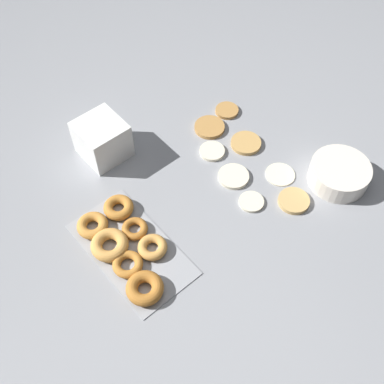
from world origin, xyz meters
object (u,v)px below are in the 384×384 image
at_px(pancake_4, 280,174).
at_px(pancake_5, 227,111).
at_px(pancake_0, 212,151).
at_px(pancake_1, 233,176).
at_px(pancake_7, 294,201).
at_px(donut_tray, 125,247).
at_px(container_stack, 102,139).
at_px(batter_bowl, 339,174).
at_px(pancake_6, 210,127).
at_px(pancake_2, 246,143).
at_px(pancake_3, 252,201).

bearing_deg(pancake_4, pancake_5, 168.26).
bearing_deg(pancake_5, pancake_0, -57.59).
relative_size(pancake_1, pancake_7, 1.03).
distance_m(donut_tray, container_stack, 0.41).
height_order(pancake_1, container_stack, container_stack).
bearing_deg(pancake_4, batter_bowl, 42.42).
relative_size(pancake_5, container_stack, 0.56).
xyz_separation_m(pancake_0, container_stack, (-0.25, -0.29, 0.06)).
relative_size(pancake_0, pancake_6, 0.81).
xyz_separation_m(pancake_2, pancake_4, (0.18, -0.01, -0.00)).
relative_size(pancake_1, batter_bowl, 0.53).
bearing_deg(pancake_6, pancake_4, 6.73).
height_order(pancake_5, container_stack, container_stack).
relative_size(batter_bowl, container_stack, 1.29).
height_order(pancake_1, pancake_6, pancake_6).
relative_size(pancake_3, pancake_5, 0.95).
relative_size(pancake_0, donut_tray, 0.22).
height_order(pancake_3, pancake_7, pancake_7).
bearing_deg(batter_bowl, pancake_4, -137.58).
bearing_deg(pancake_3, pancake_6, 161.27).
bearing_deg(pancake_2, pancake_4, -2.91).
relative_size(pancake_0, pancake_1, 0.85).
relative_size(pancake_7, container_stack, 0.66).
relative_size(pancake_1, pancake_4, 1.05).
xyz_separation_m(pancake_0, pancake_3, (0.24, -0.04, -0.00)).
distance_m(pancake_5, donut_tray, 0.68).
relative_size(pancake_2, pancake_6, 0.98).
height_order(pancake_0, pancake_1, pancake_1).
distance_m(pancake_2, batter_bowl, 0.34).
bearing_deg(container_stack, pancake_1, 35.10).
xyz_separation_m(pancake_6, container_stack, (-0.16, -0.36, 0.06)).
distance_m(pancake_0, pancake_7, 0.34).
bearing_deg(pancake_4, pancake_6, -173.27).
bearing_deg(pancake_7, pancake_2, 168.19).
xyz_separation_m(pancake_2, pancake_5, (-0.16, 0.06, -0.00)).
distance_m(pancake_7, donut_tray, 0.56).
height_order(pancake_0, pancake_5, same).
bearing_deg(pancake_0, pancake_1, -9.10).
xyz_separation_m(pancake_0, pancake_5, (-0.11, 0.18, 0.00)).
height_order(pancake_3, pancake_5, pancake_5).
height_order(pancake_2, pancake_5, pancake_2).
distance_m(pancake_6, batter_bowl, 0.49).
xyz_separation_m(pancake_4, container_stack, (-0.47, -0.39, 0.06)).
height_order(pancake_2, container_stack, container_stack).
height_order(pancake_6, pancake_7, same).
distance_m(pancake_7, container_stack, 0.68).
bearing_deg(pancake_2, donut_tray, -83.49).
height_order(pancake_3, container_stack, container_stack).
distance_m(pancake_6, pancake_7, 0.42).
distance_m(pancake_2, pancake_6, 0.15).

